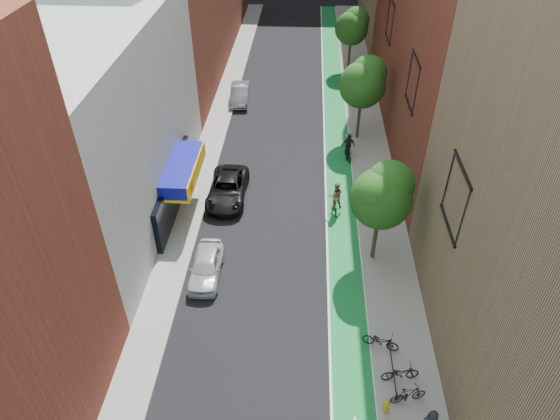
% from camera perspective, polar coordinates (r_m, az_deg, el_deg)
% --- Properties ---
extents(ground, '(160.00, 160.00, 0.00)m').
position_cam_1_polar(ground, '(23.41, -2.02, -22.09)').
color(ground, black).
rests_on(ground, ground).
extents(bike_lane, '(2.00, 68.00, 0.01)m').
position_cam_1_polar(bike_lane, '(42.77, 6.41, 9.53)').
color(bike_lane, '#157A32').
rests_on(bike_lane, ground).
extents(sidewalk_left, '(2.00, 68.00, 0.15)m').
position_cam_1_polar(sidewalk_left, '(43.30, -7.10, 9.96)').
color(sidewalk_left, gray).
rests_on(sidewalk_left, ground).
extents(sidewalk_right, '(3.00, 68.00, 0.15)m').
position_cam_1_polar(sidewalk_right, '(42.96, 9.79, 9.45)').
color(sidewalk_right, gray).
rests_on(sidewalk_right, ground).
extents(building_left_white, '(8.00, 20.00, 12.00)m').
position_cam_1_polar(building_left_white, '(31.82, -20.38, 8.91)').
color(building_left_white, silver).
rests_on(building_left_white, ground).
extents(tree_near, '(3.40, 3.36, 6.42)m').
position_cam_1_polar(tree_near, '(26.99, 11.64, 1.77)').
color(tree_near, '#332619').
rests_on(tree_near, ground).
extents(tree_mid, '(3.55, 3.53, 6.74)m').
position_cam_1_polar(tree_mid, '(39.01, 9.51, 14.32)').
color(tree_mid, '#332619').
rests_on(tree_mid, ground).
extents(tree_far, '(3.30, 3.25, 6.21)m').
position_cam_1_polar(tree_far, '(52.21, 8.26, 20.13)').
color(tree_far, '#332619').
rests_on(tree_far, ground).
extents(parked_car_white, '(1.73, 4.12, 1.39)m').
position_cam_1_polar(parked_car_white, '(28.26, -8.45, -6.36)').
color(parked_car_white, silver).
rests_on(parked_car_white, ground).
extents(parked_car_black, '(2.48, 5.34, 1.48)m').
position_cam_1_polar(parked_car_black, '(33.74, -6.01, 2.43)').
color(parked_car_black, black).
rests_on(parked_car_black, ground).
extents(parked_car_silver, '(1.82, 4.57, 1.48)m').
position_cam_1_polar(parked_car_silver, '(46.50, -4.61, 13.11)').
color(parked_car_silver, gray).
rests_on(parked_car_silver, ground).
extents(cyclist_lane_near, '(0.99, 1.71, 2.24)m').
position_cam_1_polar(cyclist_lane_near, '(32.35, 6.35, 1.18)').
color(cyclist_lane_near, black).
rests_on(cyclist_lane_near, ground).
extents(cyclist_lane_mid, '(1.05, 1.83, 2.05)m').
position_cam_1_polar(cyclist_lane_mid, '(38.02, 7.79, 6.81)').
color(cyclist_lane_mid, black).
rests_on(cyclist_lane_mid, ground).
extents(cyclist_lane_far, '(1.15, 1.53, 2.01)m').
position_cam_1_polar(cyclist_lane_far, '(38.17, 7.79, 7.24)').
color(cyclist_lane_far, black).
rests_on(cyclist_lane_far, ground).
extents(parked_bike_near, '(1.88, 1.12, 0.93)m').
position_cam_1_polar(parked_bike_near, '(25.18, 11.43, -14.43)').
color(parked_bike_near, black).
rests_on(parked_bike_near, sidewalk_right).
extents(parked_bike_mid, '(1.72, 0.88, 0.99)m').
position_cam_1_polar(parked_bike_mid, '(23.74, 14.45, -19.76)').
color(parked_bike_mid, black).
rests_on(parked_bike_mid, sidewalk_right).
extents(parked_bike_far, '(1.83, 0.89, 0.92)m').
position_cam_1_polar(parked_bike_far, '(24.31, 13.57, -17.63)').
color(parked_bike_far, black).
rests_on(parked_bike_far, sidewalk_right).
extents(fire_hydrant, '(0.28, 0.28, 0.81)m').
position_cam_1_polar(fire_hydrant, '(23.33, 12.05, -21.04)').
color(fire_hydrant, gold).
rests_on(fire_hydrant, sidewalk_right).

